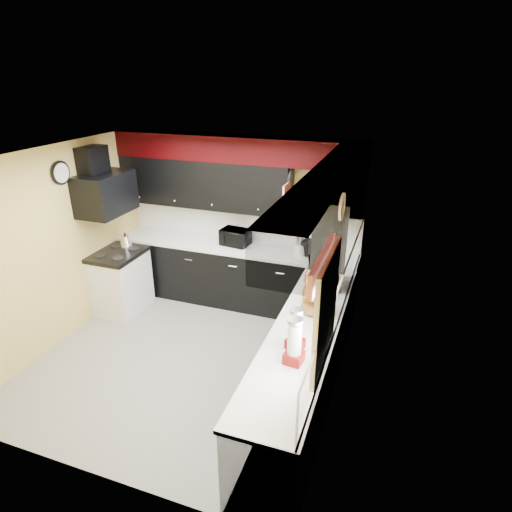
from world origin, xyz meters
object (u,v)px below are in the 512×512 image
Objects in this scene: kettle at (126,241)px; microwave at (323,274)px; utensil_crock at (300,250)px; knife_block at (307,248)px; toaster_oven at (235,237)px.

microwave is at bearing -5.57° from kettle.
utensil_crock reaches higher than kettle.
utensil_crock is (-0.47, 0.76, -0.06)m from microwave.
microwave is 2.12× the size of knife_block.
microwave reaches higher than toaster_oven.
kettle is at bearing 67.81° from microwave.
microwave is 3.04× the size of utensil_crock.
toaster_oven is 0.81× the size of microwave.
toaster_oven is 2.47× the size of utensil_crock.
knife_block reaches higher than utensil_crock.
knife_block is at bearing 5.35° from toaster_oven.
kettle is (-1.52, -0.54, -0.06)m from toaster_oven.
kettle is (-2.61, -0.50, -0.06)m from knife_block.
toaster_oven is 2.23× the size of kettle.
toaster_oven reaches higher than kettle.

